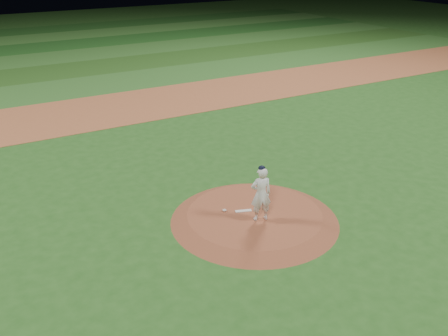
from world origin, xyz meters
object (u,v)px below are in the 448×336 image
object	(u,v)px
pitchers_mound	(254,217)
rosin_bag	(224,210)
pitcher_on_mound	(261,194)
pitching_rubber	(243,211)

from	to	relation	value
pitchers_mound	rosin_bag	size ratio (longest dim) A/B	41.21
pitchers_mound	pitcher_on_mound	size ratio (longest dim) A/B	2.93
pitchers_mound	rosin_bag	world-z (taller)	rosin_bag
pitchers_mound	pitcher_on_mound	bearing A→B (deg)	-97.53
pitching_rubber	rosin_bag	distance (m)	0.62
pitching_rubber	rosin_bag	bearing A→B (deg)	169.19
pitchers_mound	pitching_rubber	xyz separation A→B (m)	(-0.24, 0.31, 0.14)
rosin_bag	pitcher_on_mound	xyz separation A→B (m)	(0.72, -1.03, 0.88)
pitchers_mound	pitcher_on_mound	distance (m)	1.12
pitching_rubber	rosin_bag	size ratio (longest dim) A/B	4.06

